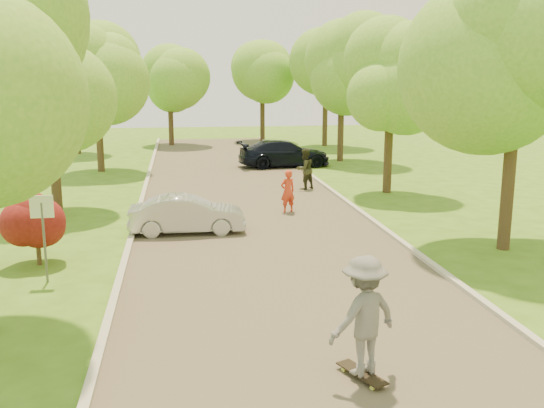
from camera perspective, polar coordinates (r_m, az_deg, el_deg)
ground at (r=12.19m, az=3.95°, el=-12.11°), size 100.00×100.00×0.00m
road at (r=19.65m, az=-1.18°, el=-2.67°), size 8.00×60.00×0.01m
curb_left at (r=19.53m, az=-13.06°, el=-2.90°), size 0.18×60.00×0.12m
curb_right at (r=20.55m, az=10.09°, el=-2.04°), size 0.18×60.00×0.12m
street_sign at (r=15.58m, az=-20.77°, el=-1.44°), size 0.55×0.06×2.17m
red_shrub at (r=17.22m, az=-21.29°, el=-1.85°), size 1.70×1.70×1.95m
tree_l_midb at (r=23.25m, az=-19.81°, el=10.33°), size 4.30×4.20×6.62m
tree_l_far at (r=33.08m, az=-15.92°, el=12.38°), size 4.92×4.80×7.79m
tree_r_mida at (r=18.50m, az=22.81°, el=12.82°), size 5.13×5.00×7.95m
tree_r_midb at (r=26.46m, az=11.55°, el=11.54°), size 4.51×4.40×7.01m
tree_r_far at (r=36.19m, az=6.99°, el=13.24°), size 5.33×5.20×8.34m
tree_bg_a at (r=41.32m, az=-17.93°, el=11.88°), size 5.12×5.00×7.72m
tree_bg_b at (r=44.17m, az=5.38°, el=12.65°), size 5.12×5.00×7.95m
tree_bg_c at (r=44.85m, az=-9.37°, el=11.87°), size 4.92×4.80×7.33m
tree_bg_d at (r=47.33m, az=-0.65°, el=12.38°), size 5.12×5.00×7.72m
silver_sedan at (r=19.63m, az=-7.98°, el=-0.98°), size 3.72×1.35×1.22m
dark_sedan at (r=33.82m, az=1.16°, el=4.78°), size 5.29×2.59×1.48m
longboard at (r=10.57m, az=8.44°, el=-15.51°), size 0.68×1.06×0.12m
skateboarder at (r=10.14m, az=8.62°, el=-10.35°), size 1.49×1.21×2.02m
person_striped at (r=22.34m, az=1.49°, el=1.19°), size 0.67×0.54×1.59m
person_olive at (r=26.97m, az=3.10°, el=3.30°), size 1.11×1.03×1.83m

